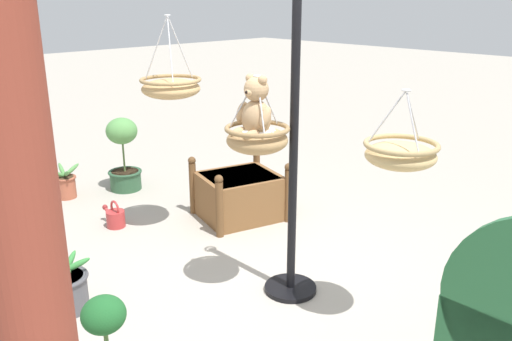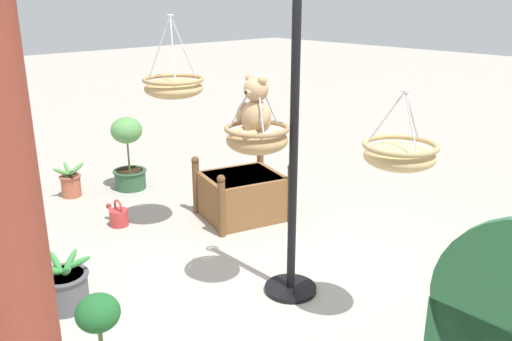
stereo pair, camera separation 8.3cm
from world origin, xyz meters
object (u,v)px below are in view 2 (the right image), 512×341
(potted_plant_bushy_green, at_px, (64,287))
(teddy_bear, at_px, (255,111))
(hanging_basket_right_low, at_px, (174,87))
(potted_plant_trailing_ivy, at_px, (128,153))
(display_pole_central, at_px, (292,205))
(potted_plant_conical_shrub, at_px, (71,183))
(watering_can, at_px, (118,216))
(wooden_planter_box, at_px, (243,194))
(hanging_basket_left_high, at_px, (400,154))
(hanging_basket_with_teddy, at_px, (257,138))

(potted_plant_bushy_green, bearing_deg, teddy_bear, -126.28)
(hanging_basket_right_low, relative_size, potted_plant_trailing_ivy, 0.84)
(display_pole_central, relative_size, potted_plant_conical_shrub, 5.91)
(watering_can, bearing_deg, potted_plant_conical_shrub, -0.44)
(hanging_basket_right_low, relative_size, wooden_planter_box, 0.73)
(teddy_bear, height_order, hanging_basket_right_low, hanging_basket_right_low)
(display_pole_central, relative_size, hanging_basket_left_high, 4.67)
(wooden_planter_box, bearing_deg, potted_plant_trailing_ivy, 14.82)
(potted_plant_trailing_ivy, bearing_deg, potted_plant_conical_shrub, 70.66)
(teddy_bear, distance_m, watering_can, 2.53)
(hanging_basket_left_high, distance_m, hanging_basket_right_low, 2.48)
(display_pole_central, bearing_deg, potted_plant_conical_shrub, 6.45)
(potted_plant_bushy_green, distance_m, potted_plant_trailing_ivy, 2.79)
(hanging_basket_with_teddy, height_order, teddy_bear, teddy_bear)
(display_pole_central, relative_size, watering_can, 7.15)
(potted_plant_trailing_ivy, height_order, watering_can, potted_plant_trailing_ivy)
(potted_plant_conical_shrub, relative_size, potted_plant_trailing_ivy, 0.45)
(potted_plant_conical_shrub, height_order, watering_can, potted_plant_conical_shrub)
(potted_plant_bushy_green, relative_size, potted_plant_trailing_ivy, 0.48)
(display_pole_central, relative_size, potted_plant_bushy_green, 5.55)
(potted_plant_trailing_ivy, bearing_deg, display_pole_central, 174.50)
(hanging_basket_left_high, bearing_deg, potted_plant_conical_shrub, 6.62)
(hanging_basket_left_high, bearing_deg, hanging_basket_right_low, 2.72)
(potted_plant_bushy_green, height_order, watering_can, potted_plant_bushy_green)
(hanging_basket_left_high, bearing_deg, display_pole_central, 7.25)
(teddy_bear, distance_m, potted_plant_conical_shrub, 3.54)
(wooden_planter_box, height_order, watering_can, wooden_planter_box)
(display_pole_central, xyz_separation_m, hanging_basket_right_low, (1.60, 0.01, 0.76))
(teddy_bear, height_order, wooden_planter_box, teddy_bear)
(hanging_basket_with_teddy, relative_size, teddy_bear, 1.24)
(hanging_basket_with_teddy, xyz_separation_m, hanging_basket_left_high, (-1.02, -0.36, 0.02))
(hanging_basket_left_high, bearing_deg, hanging_basket_with_teddy, 19.50)
(hanging_basket_right_low, bearing_deg, watering_can, 32.48)
(teddy_bear, relative_size, potted_plant_conical_shrub, 1.13)
(hanging_basket_with_teddy, xyz_separation_m, watering_can, (2.06, 0.14, -1.26))
(hanging_basket_right_low, height_order, potted_plant_trailing_ivy, hanging_basket_right_low)
(potted_plant_conical_shrub, bearing_deg, teddy_bear, -178.03)
(hanging_basket_with_teddy, xyz_separation_m, potted_plant_trailing_ivy, (3.01, -0.55, -0.89))
(hanging_basket_right_low, height_order, potted_plant_bushy_green, hanging_basket_right_low)
(hanging_basket_left_high, bearing_deg, potted_plant_bushy_green, 40.04)
(display_pole_central, distance_m, potted_plant_trailing_ivy, 3.19)
(hanging_basket_with_teddy, bearing_deg, potted_plant_bushy_green, 54.22)
(wooden_planter_box, bearing_deg, watering_can, 57.12)
(hanging_basket_with_teddy, distance_m, hanging_basket_right_low, 1.48)
(hanging_basket_right_low, bearing_deg, hanging_basket_left_high, -177.28)
(teddy_bear, bearing_deg, potted_plant_trailing_ivy, -10.85)
(wooden_planter_box, bearing_deg, hanging_basket_with_teddy, 142.74)
(hanging_basket_with_teddy, xyz_separation_m, hanging_basket_right_low, (1.45, -0.24, 0.19))
(wooden_planter_box, xyz_separation_m, potted_plant_conical_shrub, (1.94, 1.14, -0.09))
(teddy_bear, distance_m, hanging_basket_left_high, 1.10)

